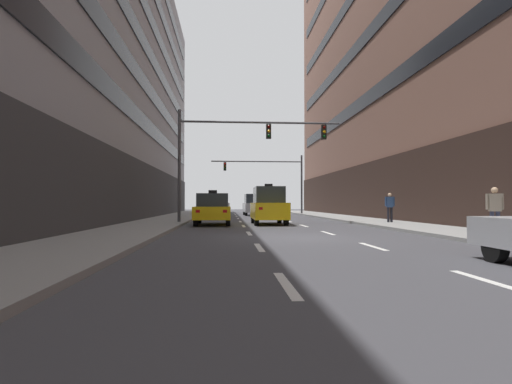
# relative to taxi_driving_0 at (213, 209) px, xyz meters

# --- Properties ---
(ground_plane) EXTENTS (120.00, 120.00, 0.00)m
(ground_plane) POSITION_rel_taxi_driving_0_xyz_m (3.24, -8.36, -0.85)
(ground_plane) COLOR #424247
(sidewalk_left) EXTENTS (3.35, 80.00, 0.14)m
(sidewalk_left) POSITION_rel_taxi_driving_0_xyz_m (-3.21, -8.36, -0.78)
(sidewalk_left) COLOR gray
(sidewalk_left) RESTS_ON ground
(sidewalk_right) EXTENTS (3.35, 80.00, 0.14)m
(sidewalk_right) POSITION_rel_taxi_driving_0_xyz_m (9.70, -8.36, -0.78)
(sidewalk_right) COLOR gray
(sidewalk_right) RESTS_ON ground
(lane_stripe_l1_s2) EXTENTS (0.16, 2.00, 0.01)m
(lane_stripe_l1_s2) POSITION_rel_taxi_driving_0_xyz_m (1.65, -16.36, -0.85)
(lane_stripe_l1_s2) COLOR silver
(lane_stripe_l1_s2) RESTS_ON ground
(lane_stripe_l1_s3) EXTENTS (0.16, 2.00, 0.01)m
(lane_stripe_l1_s3) POSITION_rel_taxi_driving_0_xyz_m (1.65, -11.36, -0.85)
(lane_stripe_l1_s3) COLOR silver
(lane_stripe_l1_s3) RESTS_ON ground
(lane_stripe_l1_s4) EXTENTS (0.16, 2.00, 0.01)m
(lane_stripe_l1_s4) POSITION_rel_taxi_driving_0_xyz_m (1.65, -6.36, -0.85)
(lane_stripe_l1_s4) COLOR silver
(lane_stripe_l1_s4) RESTS_ON ground
(lane_stripe_l1_s5) EXTENTS (0.16, 2.00, 0.01)m
(lane_stripe_l1_s5) POSITION_rel_taxi_driving_0_xyz_m (1.65, -1.36, -0.85)
(lane_stripe_l1_s5) COLOR silver
(lane_stripe_l1_s5) RESTS_ON ground
(lane_stripe_l1_s6) EXTENTS (0.16, 2.00, 0.01)m
(lane_stripe_l1_s6) POSITION_rel_taxi_driving_0_xyz_m (1.65, 3.64, -0.85)
(lane_stripe_l1_s6) COLOR silver
(lane_stripe_l1_s6) RESTS_ON ground
(lane_stripe_l1_s7) EXTENTS (0.16, 2.00, 0.01)m
(lane_stripe_l1_s7) POSITION_rel_taxi_driving_0_xyz_m (1.65, 8.64, -0.85)
(lane_stripe_l1_s7) COLOR silver
(lane_stripe_l1_s7) RESTS_ON ground
(lane_stripe_l1_s8) EXTENTS (0.16, 2.00, 0.01)m
(lane_stripe_l1_s8) POSITION_rel_taxi_driving_0_xyz_m (1.65, 13.64, -0.85)
(lane_stripe_l1_s8) COLOR silver
(lane_stripe_l1_s8) RESTS_ON ground
(lane_stripe_l1_s9) EXTENTS (0.16, 2.00, 0.01)m
(lane_stripe_l1_s9) POSITION_rel_taxi_driving_0_xyz_m (1.65, 18.64, -0.85)
(lane_stripe_l1_s9) COLOR silver
(lane_stripe_l1_s9) RESTS_ON ground
(lane_stripe_l1_s10) EXTENTS (0.16, 2.00, 0.01)m
(lane_stripe_l1_s10) POSITION_rel_taxi_driving_0_xyz_m (1.65, 23.64, -0.85)
(lane_stripe_l1_s10) COLOR silver
(lane_stripe_l1_s10) RESTS_ON ground
(lane_stripe_l2_s2) EXTENTS (0.16, 2.00, 0.01)m
(lane_stripe_l2_s2) POSITION_rel_taxi_driving_0_xyz_m (4.84, -16.36, -0.85)
(lane_stripe_l2_s2) COLOR silver
(lane_stripe_l2_s2) RESTS_ON ground
(lane_stripe_l2_s3) EXTENTS (0.16, 2.00, 0.01)m
(lane_stripe_l2_s3) POSITION_rel_taxi_driving_0_xyz_m (4.84, -11.36, -0.85)
(lane_stripe_l2_s3) COLOR silver
(lane_stripe_l2_s3) RESTS_ON ground
(lane_stripe_l2_s4) EXTENTS (0.16, 2.00, 0.01)m
(lane_stripe_l2_s4) POSITION_rel_taxi_driving_0_xyz_m (4.84, -6.36, -0.85)
(lane_stripe_l2_s4) COLOR silver
(lane_stripe_l2_s4) RESTS_ON ground
(lane_stripe_l2_s5) EXTENTS (0.16, 2.00, 0.01)m
(lane_stripe_l2_s5) POSITION_rel_taxi_driving_0_xyz_m (4.84, -1.36, -0.85)
(lane_stripe_l2_s5) COLOR silver
(lane_stripe_l2_s5) RESTS_ON ground
(lane_stripe_l2_s6) EXTENTS (0.16, 2.00, 0.01)m
(lane_stripe_l2_s6) POSITION_rel_taxi_driving_0_xyz_m (4.84, 3.64, -0.85)
(lane_stripe_l2_s6) COLOR silver
(lane_stripe_l2_s6) RESTS_ON ground
(lane_stripe_l2_s7) EXTENTS (0.16, 2.00, 0.01)m
(lane_stripe_l2_s7) POSITION_rel_taxi_driving_0_xyz_m (4.84, 8.64, -0.85)
(lane_stripe_l2_s7) COLOR silver
(lane_stripe_l2_s7) RESTS_ON ground
(lane_stripe_l2_s8) EXTENTS (0.16, 2.00, 0.01)m
(lane_stripe_l2_s8) POSITION_rel_taxi_driving_0_xyz_m (4.84, 13.64, -0.85)
(lane_stripe_l2_s8) COLOR silver
(lane_stripe_l2_s8) RESTS_ON ground
(lane_stripe_l2_s9) EXTENTS (0.16, 2.00, 0.01)m
(lane_stripe_l2_s9) POSITION_rel_taxi_driving_0_xyz_m (4.84, 18.64, -0.85)
(lane_stripe_l2_s9) COLOR silver
(lane_stripe_l2_s9) RESTS_ON ground
(lane_stripe_l2_s10) EXTENTS (0.16, 2.00, 0.01)m
(lane_stripe_l2_s10) POSITION_rel_taxi_driving_0_xyz_m (4.84, 23.64, -0.85)
(lane_stripe_l2_s10) COLOR silver
(lane_stripe_l2_s10) RESTS_ON ground
(taxi_driving_0) EXTENTS (1.93, 4.60, 1.91)m
(taxi_driving_0) POSITION_rel_taxi_driving_0_xyz_m (0.00, 0.00, 0.00)
(taxi_driving_0) COLOR black
(taxi_driving_0) RESTS_ON ground
(taxi_driving_1) EXTENTS (1.83, 4.36, 2.29)m
(taxi_driving_1) POSITION_rel_taxi_driving_0_xyz_m (3.13, 0.25, 0.20)
(taxi_driving_1) COLOR black
(taxi_driving_1) RESTS_ON ground
(car_driving_2) EXTENTS (1.82, 4.26, 2.05)m
(car_driving_2) POSITION_rel_taxi_driving_0_xyz_m (0.11, 14.75, 0.17)
(car_driving_2) COLOR black
(car_driving_2) RESTS_ON ground
(car_driving_3) EXTENTS (1.88, 4.26, 2.04)m
(car_driving_3) POSITION_rel_taxi_driving_0_xyz_m (3.31, 16.14, 0.16)
(car_driving_3) COLOR black
(car_driving_3) RESTS_ON ground
(traffic_signal_0) EXTENTS (9.42, 0.35, 6.42)m
(traffic_signal_0) POSITION_rel_taxi_driving_0_xyz_m (1.34, 0.77, 3.79)
(traffic_signal_0) COLOR #4C4C51
(traffic_signal_0) RESTS_ON sidewalk_left
(traffic_signal_1) EXTENTS (9.30, 0.35, 5.93)m
(traffic_signal_1) POSITION_rel_taxi_driving_0_xyz_m (5.47, 18.20, 3.34)
(traffic_signal_1) COLOR #4C4C51
(traffic_signal_1) RESTS_ON sidewalk_right
(pedestrian_0) EXTENTS (0.51, 0.30, 1.59)m
(pedestrian_0) POSITION_rel_taxi_driving_0_xyz_m (9.38, -10.01, 0.20)
(pedestrian_0) COLOR #383D59
(pedestrian_0) RESTS_ON sidewalk_right
(pedestrian_1) EXTENTS (0.52, 0.26, 1.63)m
(pedestrian_1) POSITION_rel_taxi_driving_0_xyz_m (9.82, -0.61, 0.23)
(pedestrian_1) COLOR black
(pedestrian_1) RESTS_ON sidewalk_right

